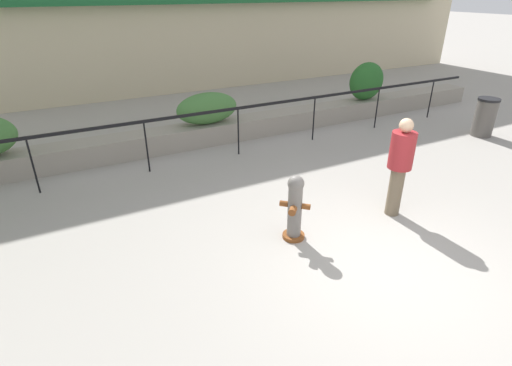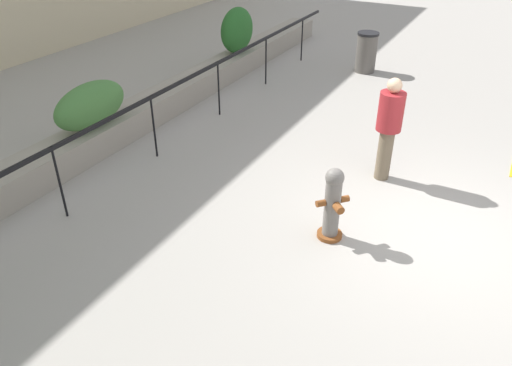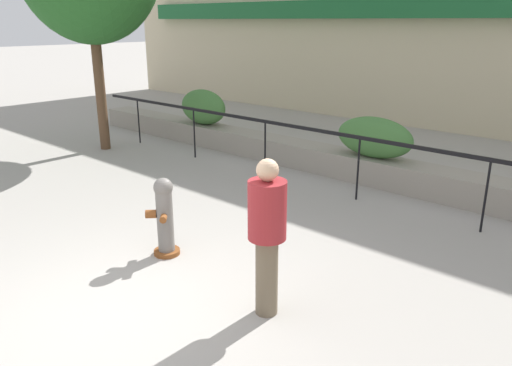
% 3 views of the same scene
% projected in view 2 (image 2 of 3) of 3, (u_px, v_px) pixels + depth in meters
% --- Properties ---
extents(ground_plane, '(120.00, 120.00, 0.00)m').
position_uv_depth(ground_plane, '(435.00, 233.00, 7.03)').
color(ground_plane, '#9E9991').
extents(planter_wall_low, '(18.00, 0.70, 0.50)m').
position_uv_depth(planter_wall_low, '(109.00, 131.00, 9.33)').
color(planter_wall_low, gray).
rests_on(planter_wall_low, ground).
extents(fence_railing_segment, '(15.00, 0.05, 1.15)m').
position_uv_depth(fence_railing_segment, '(151.00, 103.00, 8.49)').
color(fence_railing_segment, black).
rests_on(fence_railing_segment, ground).
extents(hedge_bush_1, '(1.58, 0.61, 0.78)m').
position_uv_depth(hedge_bush_1, '(91.00, 105.00, 8.76)').
color(hedge_bush_1, '#427538').
rests_on(hedge_bush_1, planter_wall_low).
extents(hedge_bush_2, '(1.21, 0.62, 1.11)m').
position_uv_depth(hedge_bush_2, '(237.00, 30.00, 12.55)').
color(hedge_bush_2, '#235B23').
rests_on(hedge_bush_2, planter_wall_low).
extents(fire_hydrant, '(0.50, 0.50, 1.08)m').
position_uv_depth(fire_hydrant, '(333.00, 203.00, 6.68)').
color(fire_hydrant, brown).
rests_on(fire_hydrant, ground).
extents(pedestrian, '(0.51, 0.51, 1.73)m').
position_uv_depth(pedestrian, '(389.00, 123.00, 7.85)').
color(pedestrian, brown).
rests_on(pedestrian, ground).
extents(trash_bin, '(0.55, 0.55, 1.01)m').
position_uv_depth(trash_bin, '(366.00, 52.00, 12.80)').
color(trash_bin, '#56514C').
rests_on(trash_bin, ground).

